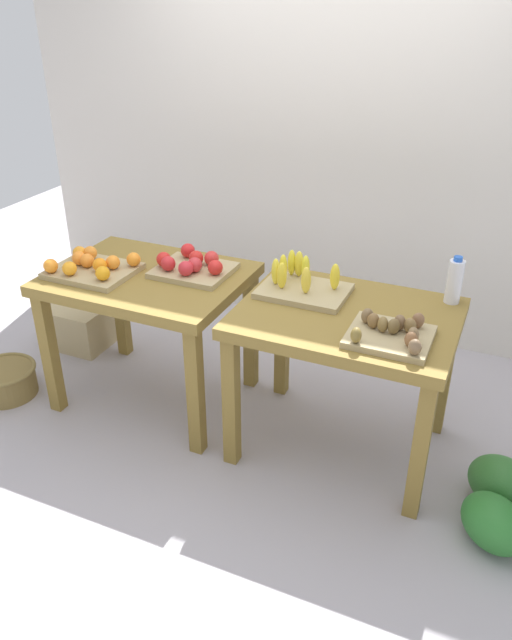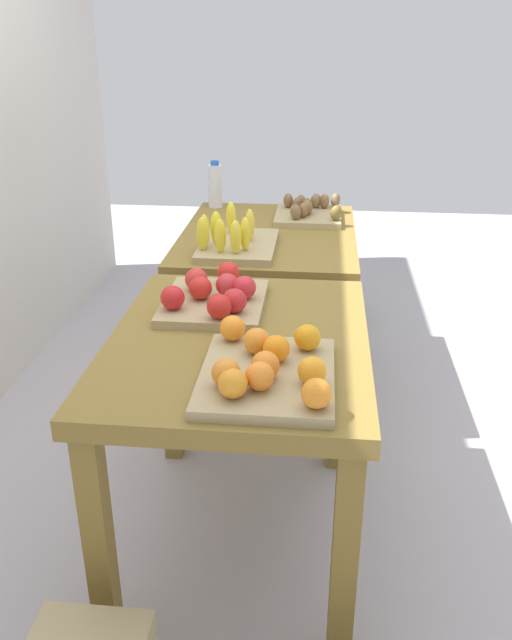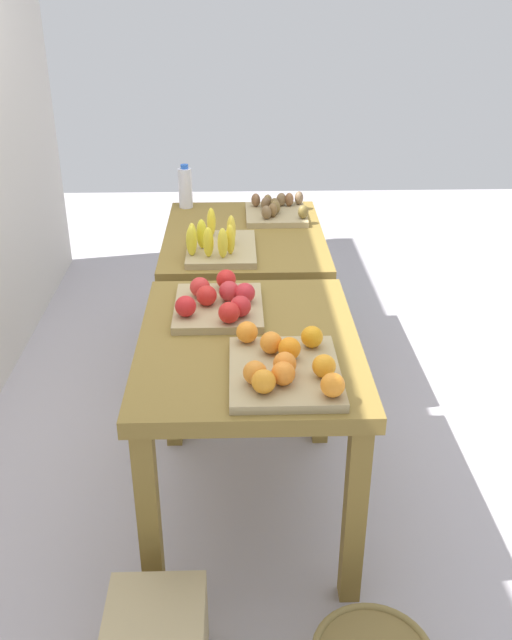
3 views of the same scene
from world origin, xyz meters
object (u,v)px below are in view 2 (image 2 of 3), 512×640
Objects in this scene: apple_bin at (215,296)px; display_table_right at (269,257)px; kiwi_bin at (309,212)px; display_table_left at (239,370)px; banana_crate at (234,240)px; watermelon_pile at (318,284)px; orange_bin at (268,369)px; water_bottle at (215,185)px.

display_table_right is at bearing -6.86° from apple_bin.
apple_bin reaches higher than kiwi_bin.
kiwi_bin is (1.37, -0.18, 0.15)m from display_table_left.
banana_crate is at bearing 155.92° from display_table_right.
banana_crate is 1.44m from watermelon_pile.
banana_crate is at bearing 163.39° from watermelon_pile.
display_table_left is 2.36× the size of banana_crate.
orange_bin is (-0.27, -0.11, 0.16)m from display_table_left.
display_table_right is 2.89× the size of kiwi_bin.
display_table_left is at bearing -153.53° from apple_bin.
banana_crate reaches higher than display_table_left.
kiwi_bin is at bearing -13.97° from apple_bin.
water_bottle is (0.19, 0.49, 0.08)m from kiwi_bin.
orange_bin is at bearing 176.90° from watermelon_pile.
watermelon_pile is (1.84, -0.35, -0.65)m from apple_bin.
display_table_right is 1.09m from watermelon_pile.
banana_crate is (1.11, 0.24, 0.01)m from orange_bin.
display_table_right is 0.34m from kiwi_bin.
apple_bin is at bearing 26.47° from display_table_left.
apple_bin is (0.22, 0.11, 0.16)m from display_table_left.
kiwi_bin is at bearing -29.80° from banana_crate.
display_table_left is 1.62× the size of watermelon_pile.
banana_crate is (0.84, 0.13, 0.16)m from display_table_left.
display_table_left is at bearing 172.60° from kiwi_bin.
kiwi_bin is at bearing -2.25° from orange_bin.
banana_crate is at bearing -165.07° from water_bottle.
water_bottle reaches higher than orange_bin.
banana_crate is at bearing 12.14° from orange_bin.
display_table_right is at bearing 0.00° from display_table_left.
orange_bin reaches higher than kiwi_bin.
display_table_right is 2.57× the size of apple_bin.
orange_bin is at bearing -157.48° from display_table_left.
water_bottle is at bearing 69.31° from kiwi_bin.
apple_bin is (0.49, 0.22, 0.00)m from orange_bin.
apple_bin is 0.62m from banana_crate.
watermelon_pile is (0.94, -0.24, -0.49)m from display_table_right.
watermelon_pile is (1.22, -0.37, -0.65)m from banana_crate.
watermelon_pile is at bearing -5.09° from kiwi_bin.
water_bottle is 0.37× the size of watermelon_pile.
display_table_left is 1.39m from kiwi_bin.
banana_crate reaches higher than orange_bin.
display_table_right is 2.36× the size of banana_crate.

